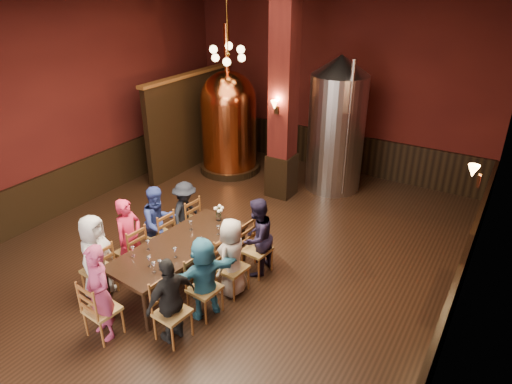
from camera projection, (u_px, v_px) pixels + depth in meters
The scene contains 40 objects.
room at pixel (220, 140), 7.57m from camera, with size 10.00×10.02×4.50m.
wainscot_right at pixel (451, 305), 6.49m from camera, with size 0.08×9.90×1.00m, color black.
wainscot_back at pixel (330, 149), 12.15m from camera, with size 7.90×0.08×1.00m, color black.
wainscot_left at pixel (78, 184), 10.19m from camera, with size 0.08×9.90×1.00m, color black.
column at pixel (283, 101), 9.87m from camera, with size 0.58×0.58×4.50m, color #47130F.
partition at pixel (192, 122), 11.99m from camera, with size 0.22×3.50×2.40m, color black.
pendant_cluster at pixel (228, 54), 10.27m from camera, with size 0.90×0.90×1.70m, color #A57226, non-canonical shape.
sconce_wall at pixel (480, 176), 6.39m from camera, with size 0.20×0.20×0.36m, color black, non-canonical shape.
sconce_column at pixel (277, 106), 9.66m from camera, with size 0.20×0.20×0.36m, color black, non-canonical shape.
dining_table at pixel (179, 248), 7.49m from camera, with size 1.22×2.48×0.75m.
chair_0 at pixel (98, 270), 7.33m from camera, with size 0.46×0.46×0.92m, color brown, non-canonical shape.
person_0 at pixel (96, 256), 7.22m from camera, with size 0.70×0.45×1.43m, color silver.
chair_1 at pixel (131, 251), 7.81m from camera, with size 0.46×0.46×0.92m, color brown, non-canonical shape.
person_1 at pixel (129, 238), 7.70m from camera, with size 0.53×0.35×1.44m, color #C42145.
chair_2 at pixel (160, 235), 8.29m from camera, with size 0.46×0.46×0.92m, color brown, non-canonical shape.
person_2 at pixel (159, 223), 8.18m from camera, with size 0.69×0.34×1.42m, color navy.
chair_3 at pixel (186, 220), 8.77m from camera, with size 0.46×0.46×0.92m, color brown, non-canonical shape.
person_3 at pixel (186, 213), 8.69m from camera, with size 0.81×0.47×1.26m, color black.
chair_4 at pixel (172, 312), 6.41m from camera, with size 0.46×0.46×0.92m, color brown, non-canonical shape.
person_4 at pixel (171, 300), 6.32m from camera, with size 0.79×0.33×1.35m, color black.
chair_5 at pixel (205, 288), 6.90m from camera, with size 0.46×0.46×0.92m, color brown, non-canonical shape.
person_5 at pixel (204, 277), 6.81m from camera, with size 1.23×0.39×1.33m, color teal.
chair_6 at pixel (232, 268), 7.37m from camera, with size 0.46×0.46×0.92m, color brown, non-canonical shape.
person_6 at pixel (232, 257), 7.28m from camera, with size 0.65×0.43×1.34m, color beige.
chair_7 at pixel (257, 250), 7.85m from camera, with size 0.46×0.46×0.92m, color brown, non-canonical shape.
person_7 at pixel (257, 237), 7.74m from camera, with size 0.69×0.34×1.42m, color #1D1831.
chair_8 at pixel (102, 309), 6.47m from camera, with size 0.46×0.46×0.92m, color brown, non-canonical shape.
person_8 at pixel (99, 293), 6.35m from camera, with size 0.54×0.36×1.49m, color #9D345D.
copper_kettle at pixel (229, 121), 11.57m from camera, with size 1.68×1.68×3.69m.
steel_vessel at pixel (337, 125), 10.53m from camera, with size 1.34×1.34×3.16m.
rose_vase at pixel (219, 211), 8.10m from camera, with size 0.18×0.18×0.30m.
wine_glass_0 at pixel (148, 245), 7.29m from camera, with size 0.07×0.07×0.17m, color white, non-canonical shape.
wine_glass_1 at pixel (154, 267), 6.74m from camera, with size 0.07×0.07×0.17m, color white, non-canonical shape.
wine_glass_2 at pixel (133, 252), 7.12m from camera, with size 0.07×0.07×0.17m, color white, non-canonical shape.
wine_glass_3 at pixel (160, 265), 6.79m from camera, with size 0.07×0.07×0.17m, color white, non-canonical shape.
wine_glass_4 at pixel (191, 225), 7.85m from camera, with size 0.07×0.07×0.17m, color white, non-canonical shape.
wine_glass_5 at pixel (175, 253), 7.09m from camera, with size 0.07×0.07×0.17m, color white, non-canonical shape.
wine_glass_6 at pixel (218, 230), 7.71m from camera, with size 0.07×0.07×0.17m, color white, non-canonical shape.
wine_glass_7 at pixel (149, 262), 6.88m from camera, with size 0.07×0.07×0.17m, color white, non-canonical shape.
wine_glass_8 at pixel (201, 242), 7.37m from camera, with size 0.07×0.07×0.17m, color white, non-canonical shape.
Camera 1 is at (4.25, -5.83, 4.79)m, focal length 32.00 mm.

